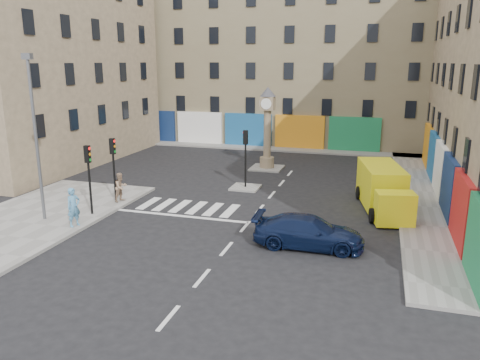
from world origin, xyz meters
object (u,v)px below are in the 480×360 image
at_px(traffic_light_left_far, 113,160).
at_px(traffic_light_left_near, 89,169).
at_px(clock_pillar, 267,123).
at_px(navy_sedan, 308,232).
at_px(yellow_van, 383,189).
at_px(pedestrian_blue, 74,207).
at_px(traffic_light_island, 246,149).
at_px(lamp_post, 35,130).
at_px(pedestrian_tan, 121,187).

bearing_deg(traffic_light_left_far, traffic_light_left_near, -90.00).
bearing_deg(clock_pillar, navy_sedan, -69.76).
relative_size(navy_sedan, yellow_van, 0.72).
bearing_deg(pedestrian_blue, traffic_light_island, -10.54).
height_order(traffic_light_island, lamp_post, lamp_post).
bearing_deg(pedestrian_blue, clock_pillar, 0.28).
height_order(clock_pillar, pedestrian_tan, clock_pillar).
distance_m(traffic_light_left_near, yellow_van, 16.02).
relative_size(lamp_post, pedestrian_tan, 4.90).
bearing_deg(navy_sedan, clock_pillar, 18.25).
bearing_deg(traffic_light_left_near, traffic_light_left_far, 90.00).
xyz_separation_m(navy_sedan, pedestrian_tan, (-11.42, 3.41, 0.29)).
height_order(traffic_light_left_far, navy_sedan, traffic_light_left_far).
distance_m(clock_pillar, yellow_van, 11.92).
relative_size(clock_pillar, pedestrian_blue, 3.13).
relative_size(clock_pillar, yellow_van, 0.90).
height_order(traffic_light_left_near, clock_pillar, clock_pillar).
height_order(traffic_light_island, clock_pillar, clock_pillar).
distance_m(traffic_light_left_near, pedestrian_blue, 2.44).
bearing_deg(yellow_van, lamp_post, -168.25).
distance_m(traffic_light_island, yellow_van, 8.88).
height_order(lamp_post, navy_sedan, lamp_post).
relative_size(clock_pillar, navy_sedan, 1.25).
bearing_deg(navy_sedan, traffic_light_left_far, 72.29).
relative_size(traffic_light_left_near, traffic_light_left_far, 1.00).
relative_size(yellow_van, pedestrian_tan, 3.99).
xyz_separation_m(pedestrian_blue, pedestrian_tan, (0.00, 4.41, -0.13)).
xyz_separation_m(navy_sedan, yellow_van, (3.13, 6.73, 0.46)).
bearing_deg(traffic_light_left_far, yellow_van, 13.02).
height_order(traffic_light_left_near, traffic_light_island, traffic_light_left_near).
height_order(traffic_light_left_far, traffic_light_island, traffic_light_left_far).
xyz_separation_m(traffic_light_left_far, navy_sedan, (11.72, -3.30, -1.91)).
bearing_deg(pedestrian_blue, lamp_post, 98.47).
bearing_deg(traffic_light_left_near, clock_pillar, 65.45).
xyz_separation_m(traffic_light_left_near, navy_sedan, (11.72, -0.90, -1.91)).
bearing_deg(traffic_light_island, clock_pillar, 90.00).
bearing_deg(pedestrian_blue, yellow_van, -40.81).
distance_m(lamp_post, yellow_van, 18.60).
xyz_separation_m(traffic_light_left_near, clock_pillar, (6.30, 13.80, 0.93)).
height_order(traffic_light_left_near, pedestrian_blue, traffic_light_left_near).
xyz_separation_m(traffic_light_island, clock_pillar, (0.00, 6.00, 0.96)).
bearing_deg(navy_sedan, pedestrian_tan, 71.37).
bearing_deg(pedestrian_blue, pedestrian_tan, 21.21).
height_order(traffic_light_left_near, lamp_post, lamp_post).
relative_size(traffic_light_island, clock_pillar, 0.61).
relative_size(traffic_light_left_near, yellow_van, 0.55).
bearing_deg(clock_pillar, traffic_light_island, -90.00).
relative_size(traffic_light_island, lamp_post, 0.45).
distance_m(navy_sedan, pedestrian_tan, 11.92).
distance_m(traffic_light_left_far, traffic_light_island, 8.30).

